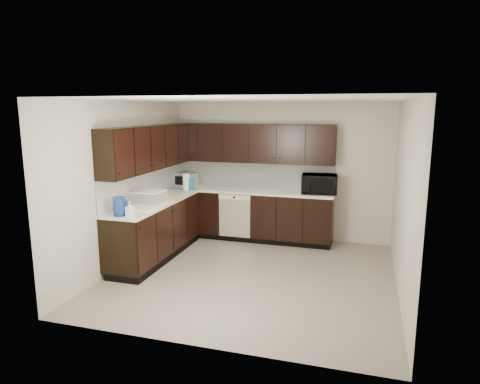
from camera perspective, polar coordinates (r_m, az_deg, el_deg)
name	(u,v)px	position (r m, az deg, el deg)	size (l,w,h in m)	color
floor	(252,275)	(6.35, 1.60, -11.01)	(4.00, 4.00, 0.00)	gray
ceiling	(253,100)	(5.89, 1.73, 12.18)	(4.00, 4.00, 0.00)	white
wall_back	(280,171)	(7.92, 5.38, 2.76)	(4.00, 0.02, 2.50)	#BBB39F
wall_left	(126,184)	(6.78, -14.91, 1.04)	(0.02, 4.00, 2.50)	#BBB39F
wall_right	(404,199)	(5.82, 21.05, -0.92)	(0.02, 4.00, 2.50)	#BBB39F
wall_front	(199,228)	(4.14, -5.49, -4.85)	(4.00, 0.02, 2.50)	#BBB39F
lower_cabinets	(213,223)	(7.51, -3.65, -4.19)	(3.00, 2.80, 0.90)	black
countertop	(212,195)	(7.39, -3.72, -0.40)	(3.03, 2.83, 0.04)	silver
backsplash	(205,178)	(7.61, -4.68, 1.91)	(3.00, 2.80, 0.48)	white
upper_cabinets	(208,145)	(7.39, -4.23, 6.25)	(3.00, 2.80, 0.70)	black
dishwasher	(235,213)	(7.66, -0.73, -2.85)	(0.58, 0.04, 0.78)	#F8E8CB
sink	(146,209)	(6.68, -12.47, -2.22)	(0.54, 0.82, 0.42)	#F8E8CB
microwave	(319,184)	(7.52, 10.50, 1.07)	(0.60, 0.41, 0.33)	black
soap_bottle_a	(130,209)	(5.99, -14.49, -2.21)	(0.09, 0.10, 0.21)	gray
soap_bottle_b	(146,194)	(6.92, -12.46, -0.26)	(0.09, 0.09, 0.24)	gray
toaster_oven	(186,179)	(8.18, -7.19, 1.67)	(0.40, 0.30, 0.25)	silver
storage_bin	(147,197)	(6.77, -12.25, -0.68)	(0.49, 0.36, 0.19)	white
blue_pitcher	(119,206)	(6.07, -15.78, -1.86)	(0.17, 0.17, 0.26)	navy
teal_tumbler	(191,184)	(7.77, -6.50, 1.09)	(0.10, 0.10, 0.22)	#0C7685
paper_towel_roll	(186,182)	(7.80, -7.15, 1.37)	(0.13, 0.13, 0.29)	white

